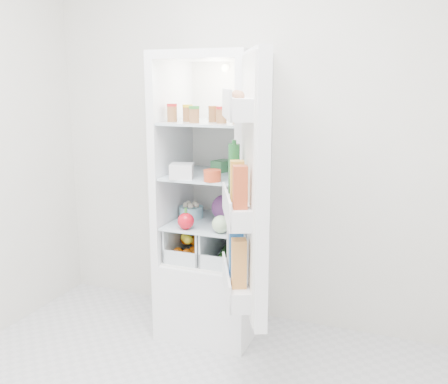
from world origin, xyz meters
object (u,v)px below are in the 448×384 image
at_px(red_cabbage, 225,208).
at_px(refrigerator, 216,231).
at_px(mushroom_bowl, 191,212).
at_px(fridge_door, 249,191).

bearing_deg(red_cabbage, refrigerator, 173.75).
height_order(mushroom_bowl, fridge_door, fridge_door).
relative_size(mushroom_bowl, fridge_door, 0.12).
relative_size(red_cabbage, mushroom_bowl, 1.08).
height_order(red_cabbage, mushroom_bowl, red_cabbage).
bearing_deg(mushroom_bowl, fridge_door, -44.94).
xyz_separation_m(refrigerator, red_cabbage, (0.07, -0.01, 0.17)).
distance_m(mushroom_bowl, fridge_door, 0.89).
bearing_deg(red_cabbage, fridge_door, -59.08).
relative_size(refrigerator, mushroom_bowl, 11.49).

